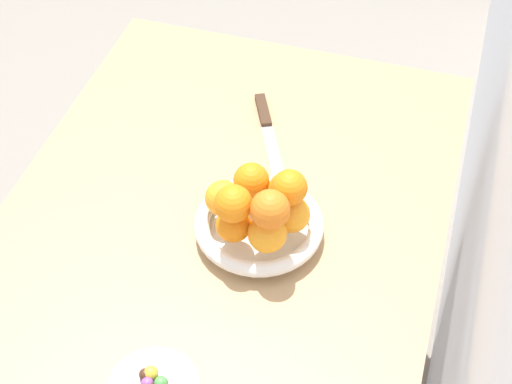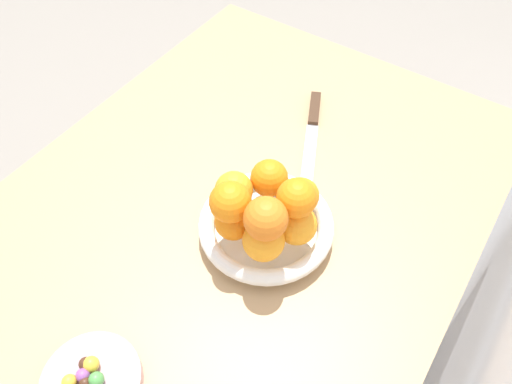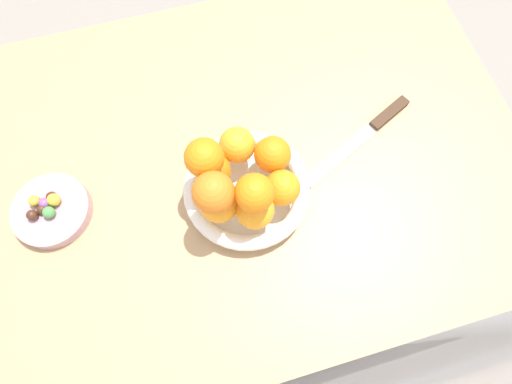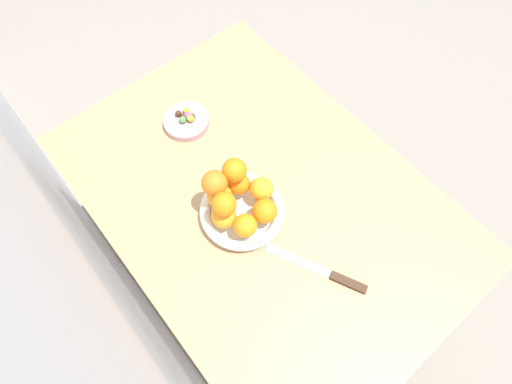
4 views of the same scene
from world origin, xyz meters
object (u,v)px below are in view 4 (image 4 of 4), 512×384
object	(u,v)px
orange_2	(239,184)
candy_ball_0	(178,114)
orange_8	(234,170)
candy_ball_6	(191,117)
candy_ball_4	(183,120)
orange_3	(219,195)
dining_table	(259,207)
candy_dish	(187,121)
orange_5	(245,225)
candy_ball_3	(186,110)
orange_6	(214,183)
candy_ball_5	(187,115)
orange_7	(224,204)
candy_ball_1	(183,116)
orange_1	(261,189)
fruit_bowl	(242,211)
candy_ball_2	(191,118)
orange_0	(265,211)
orange_4	(224,216)
knife	(324,272)

from	to	relation	value
orange_2	candy_ball_0	world-z (taller)	orange_2
orange_8	candy_ball_6	bearing A→B (deg)	-9.45
candy_ball_4	orange_3	bearing A→B (deg)	164.61
orange_2	orange_3	bearing A→B (deg)	85.44
dining_table	candy_dish	distance (m)	0.33
orange_5	candy_ball_0	distance (m)	0.42
candy_ball_3	orange_2	bearing A→B (deg)	171.30
candy_ball_3	candy_ball_6	distance (m)	0.03
orange_3	orange_6	distance (m)	0.06
candy_ball_3	candy_ball_5	distance (m)	0.02
orange_7	candy_ball_1	world-z (taller)	orange_7
orange_1	fruit_bowl	bearing A→B (deg)	88.95
orange_7	orange_1	bearing A→B (deg)	-90.66
fruit_bowl	orange_2	xyz separation A→B (m)	(0.05, -0.03, 0.05)
candy_ball_0	candy_ball_2	xyz separation A→B (m)	(-0.04, -0.02, 0.00)
candy_dish	orange_5	distance (m)	0.40
candy_ball_0	orange_0	bearing A→B (deg)	177.07
orange_4	candy_ball_1	world-z (taller)	orange_4
candy_dish	candy_ball_3	size ratio (longest dim) A/B	6.78
orange_4	orange_8	bearing A→B (deg)	-55.45
orange_7	candy_ball_2	world-z (taller)	orange_7
orange_1	candy_ball_5	world-z (taller)	orange_1
orange_4	orange_7	distance (m)	0.06
candy_ball_6	candy_ball_0	bearing A→B (deg)	29.17
candy_ball_1	knife	xyz separation A→B (m)	(-0.58, 0.00, -0.03)
fruit_bowl	orange_6	world-z (taller)	orange_6
orange_2	dining_table	bearing A→B (deg)	-122.99
candy_ball_0	candy_ball_4	size ratio (longest dim) A/B	0.90
orange_5	candy_ball_0	size ratio (longest dim) A/B	3.23
orange_6	candy_ball_3	size ratio (longest dim) A/B	3.20
candy_ball_3	candy_ball_2	bearing A→B (deg)	165.65
candy_ball_2	candy_ball_3	size ratio (longest dim) A/B	1.11
orange_0	candy_ball_1	xyz separation A→B (m)	(0.39, -0.03, -0.04)
orange_4	orange_5	xyz separation A→B (m)	(-0.05, -0.02, -0.00)
candy_dish	candy_ball_4	size ratio (longest dim) A/B	6.50
dining_table	orange_8	xyz separation A→B (m)	(0.04, 0.05, 0.22)
fruit_bowl	orange_4	bearing A→B (deg)	88.95
candy_ball_2	candy_ball_1	bearing A→B (deg)	25.75
candy_dish	candy_ball_2	bearing A→B (deg)	-149.09
orange_1	orange_2	world-z (taller)	orange_1
dining_table	orange_4	world-z (taller)	orange_4
fruit_bowl	orange_1	xyz separation A→B (m)	(-0.00, -0.06, 0.05)
orange_3	candy_ball_5	distance (m)	0.30
dining_table	orange_1	world-z (taller)	orange_1
candy_dish	orange_6	xyz separation A→B (m)	(-0.28, 0.09, 0.12)
orange_3	orange_8	bearing A→B (deg)	-85.93
fruit_bowl	candy_ball_6	xyz separation A→B (m)	(0.32, -0.07, 0.01)
candy_ball_1	candy_ball_4	world-z (taller)	candy_ball_4
orange_5	candy_ball_5	bearing A→B (deg)	-14.06
orange_5	candy_ball_5	world-z (taller)	orange_5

